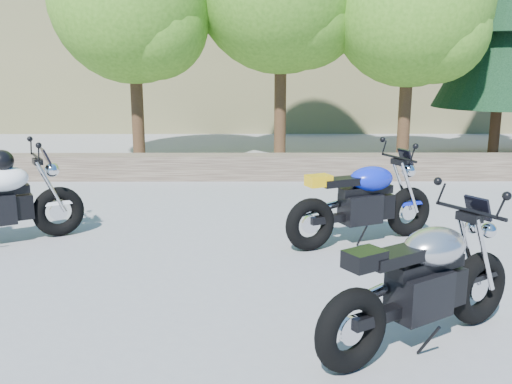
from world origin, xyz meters
TOP-DOWN VIEW (x-y plane):
  - ground at (0.00, 0.00)m, footprint 90.00×90.00m
  - stone_wall at (0.00, 5.50)m, footprint 22.00×0.55m
  - tree_decid_left at (-2.39, 7.14)m, footprint 3.67×3.67m
  - tree_decid_right at (3.71, 6.94)m, footprint 3.54×3.54m
  - conifer_near at (6.20, 8.20)m, footprint 3.17×3.17m
  - silver_bike at (1.58, -1.55)m, footprint 1.96×1.34m
  - blue_bike at (1.61, 1.26)m, footprint 2.11×1.08m

SIDE VIEW (x-z plane):
  - ground at x=0.00m, z-range 0.00..0.00m
  - stone_wall at x=0.00m, z-range 0.00..0.50m
  - silver_bike at x=1.58m, z-range -0.01..1.10m
  - blue_bike at x=1.61m, z-range -0.01..1.11m
  - tree_decid_right at x=3.71m, z-range 0.79..6.20m
  - tree_decid_left at x=-2.39m, z-range 0.83..6.44m
  - conifer_near at x=6.20m, z-range 0.15..7.21m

